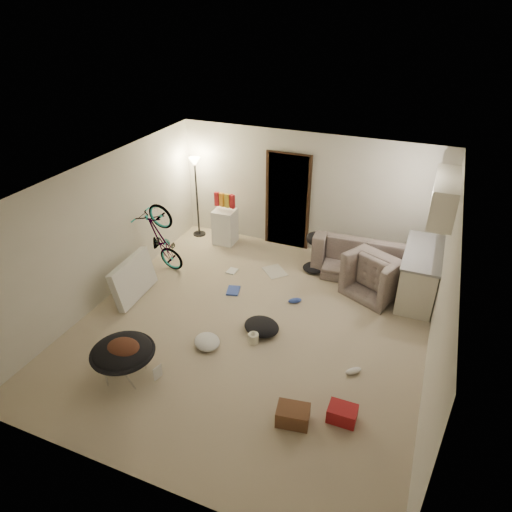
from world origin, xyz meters
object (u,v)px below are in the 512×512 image
at_px(mini_fridge, 225,226).
at_px(drink_case_a, 293,415).
at_px(bicycle, 163,252).
at_px(tv_box, 133,279).
at_px(saucer_chair, 124,357).
at_px(floor_lamp, 196,180).
at_px(armchair, 381,277).
at_px(juicer, 253,338).
at_px(sofa, 366,259).
at_px(drink_case_b, 342,414).
at_px(kitchen_counter, 419,275).

relative_size(mini_fridge, drink_case_a, 1.85).
xyz_separation_m(bicycle, tv_box, (0.00, -0.97, -0.03)).
distance_m(mini_fridge, saucer_chair, 4.30).
height_order(floor_lamp, armchair, floor_lamp).
distance_m(tv_box, juicer, 2.53).
height_order(mini_fridge, juicer, mini_fridge).
height_order(tv_box, juicer, tv_box).
distance_m(sofa, saucer_chair, 4.92).
bearing_deg(bicycle, mini_fridge, -15.82).
distance_m(bicycle, mini_fridge, 1.66).
relative_size(saucer_chair, drink_case_b, 2.47).
distance_m(armchair, drink_case_a, 3.50).
bearing_deg(kitchen_counter, tv_box, -157.52).
xyz_separation_m(floor_lamp, bicycle, (0.10, -1.64, -0.91)).
distance_m(armchair, drink_case_b, 3.19).
distance_m(kitchen_counter, sofa, 1.12).
bearing_deg(drink_case_b, bicycle, 150.38).
bearing_deg(mini_fridge, juicer, -59.06).
bearing_deg(drink_case_b, kitchen_counter, 79.24).
distance_m(bicycle, juicer, 2.85).
xyz_separation_m(kitchen_counter, tv_box, (-4.73, -1.96, -0.07)).
xyz_separation_m(saucer_chair, drink_case_b, (3.03, 0.43, -0.27)).
xyz_separation_m(bicycle, mini_fridge, (0.62, 1.54, -0.02)).
relative_size(drink_case_a, drink_case_b, 1.14).
bearing_deg(drink_case_b, mini_fridge, 132.00).
xyz_separation_m(sofa, juicer, (-1.22, -2.79, -0.20)).
bearing_deg(tv_box, kitchen_counter, 19.47).
bearing_deg(mini_fridge, tv_box, -105.84).
bearing_deg(juicer, armchair, 54.40).
distance_m(floor_lamp, mini_fridge, 1.17).
relative_size(kitchen_counter, drink_case_b, 4.11).
bearing_deg(mini_fridge, floor_lamp, 169.99).
height_order(kitchen_counter, juicer, kitchen_counter).
distance_m(kitchen_counter, saucer_chair, 5.20).
height_order(kitchen_counter, bicycle, kitchen_counter).
relative_size(kitchen_counter, bicycle, 0.98).
height_order(floor_lamp, mini_fridge, floor_lamp).
bearing_deg(juicer, tv_box, 171.31).
bearing_deg(floor_lamp, juicer, -49.08).
distance_m(sofa, drink_case_b, 3.77).
xyz_separation_m(floor_lamp, tv_box, (0.10, -2.61, -0.94)).
xyz_separation_m(mini_fridge, saucer_chair, (0.48, -4.27, -0.00)).
xyz_separation_m(armchair, mini_fridge, (-3.47, 0.66, 0.08)).
bearing_deg(mini_fridge, armchair, -12.89).
bearing_deg(sofa, drink_case_a, 84.77).
relative_size(armchair, bicycle, 0.62).
relative_size(sofa, saucer_chair, 2.23).
xyz_separation_m(armchair, drink_case_a, (-0.53, -3.46, -0.19)).
relative_size(tv_box, drink_case_a, 2.66).
bearing_deg(juicer, drink_case_b, -30.33).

